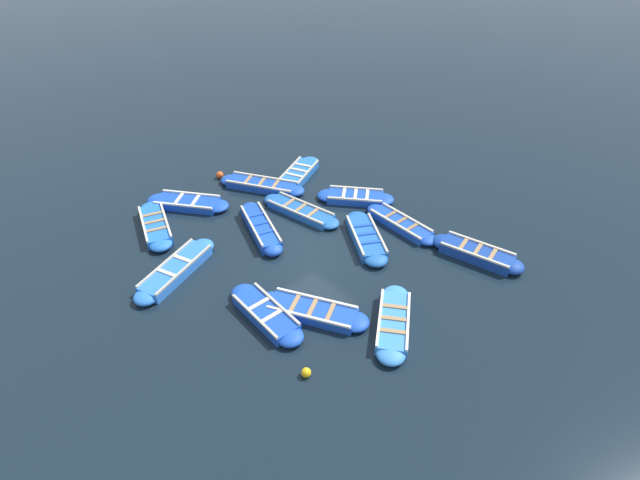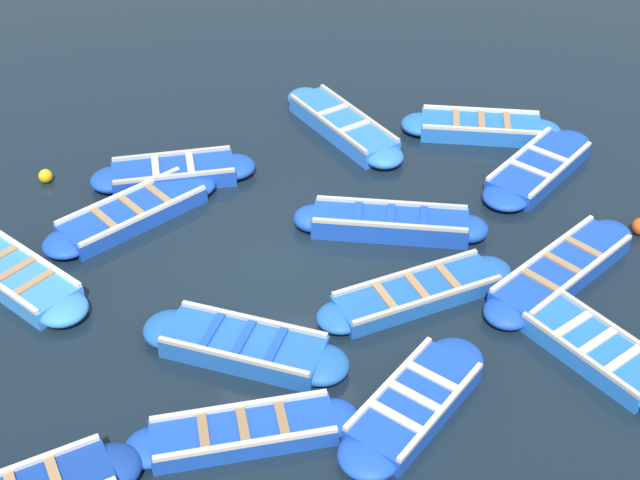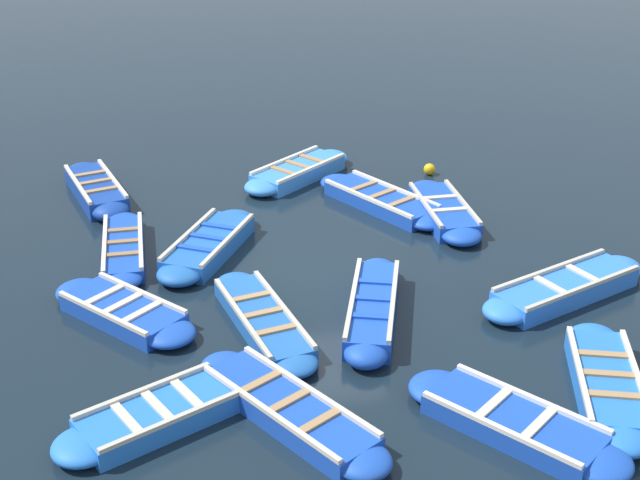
{
  "view_description": "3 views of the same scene",
  "coord_description": "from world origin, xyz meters",
  "px_view_note": "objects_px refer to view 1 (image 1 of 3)",
  "views": [
    {
      "loc": [
        9.44,
        10.75,
        11.62
      ],
      "look_at": [
        -0.62,
        -0.15,
        0.18
      ],
      "focal_mm": 28.0,
      "sensor_mm": 36.0,
      "label": 1
    },
    {
      "loc": [
        -12.09,
        2.07,
        10.16
      ],
      "look_at": [
        0.28,
        -0.85,
        0.27
      ],
      "focal_mm": 50.0,
      "sensor_mm": 36.0,
      "label": 2
    },
    {
      "loc": [
        -3.31,
        -15.31,
        8.21
      ],
      "look_at": [
        0.13,
        0.08,
        0.47
      ],
      "focal_mm": 50.0,
      "sensor_mm": 36.0,
      "label": 3
    }
  ],
  "objects_px": {
    "boat_drifting": "(176,270)",
    "boat_near_quay": "(366,238)",
    "boat_alongside": "(266,314)",
    "boat_bow_out": "(301,211)",
    "boat_mid_row": "(477,254)",
    "boat_inner_gap": "(401,224)",
    "boat_stern_in": "(262,185)",
    "boat_outer_left": "(261,228)",
    "boat_tucked": "(299,173)",
    "boat_far_corner": "(312,311)",
    "buoy_yellow_far": "(220,175)",
    "boat_broadside": "(188,203)",
    "boat_outer_right": "(393,323)",
    "boat_centre": "(155,225)",
    "boat_end_of_row": "(355,197)",
    "buoy_orange_near": "(306,372)"
  },
  "relations": [
    {
      "from": "boat_end_of_row",
      "to": "boat_alongside",
      "type": "relative_size",
      "value": 0.92
    },
    {
      "from": "boat_centre",
      "to": "buoy_orange_near",
      "type": "xyz_separation_m",
      "value": [
        0.29,
        9.23,
        -0.04
      ]
    },
    {
      "from": "boat_outer_right",
      "to": "boat_stern_in",
      "type": "height_order",
      "value": "boat_outer_right"
    },
    {
      "from": "boat_alongside",
      "to": "boat_outer_left",
      "type": "xyz_separation_m",
      "value": [
        -2.67,
        -3.76,
        0.02
      ]
    },
    {
      "from": "boat_outer_right",
      "to": "boat_bow_out",
      "type": "distance_m",
      "value": 6.9
    },
    {
      "from": "boat_far_corner",
      "to": "boat_mid_row",
      "type": "height_order",
      "value": "boat_mid_row"
    },
    {
      "from": "boat_alongside",
      "to": "boat_near_quay",
      "type": "bearing_deg",
      "value": -173.79
    },
    {
      "from": "boat_drifting",
      "to": "boat_bow_out",
      "type": "distance_m",
      "value": 5.63
    },
    {
      "from": "boat_broadside",
      "to": "buoy_yellow_far",
      "type": "xyz_separation_m",
      "value": [
        -2.27,
        -1.02,
        0.0
      ]
    },
    {
      "from": "boat_drifting",
      "to": "boat_alongside",
      "type": "height_order",
      "value": "boat_drifting"
    },
    {
      "from": "boat_drifting",
      "to": "boat_outer_right",
      "type": "bearing_deg",
      "value": 118.52
    },
    {
      "from": "boat_outer_left",
      "to": "boat_far_corner",
      "type": "bearing_deg",
      "value": 72.12
    },
    {
      "from": "boat_far_corner",
      "to": "buoy_yellow_far",
      "type": "height_order",
      "value": "boat_far_corner"
    },
    {
      "from": "boat_tucked",
      "to": "buoy_yellow_far",
      "type": "relative_size",
      "value": 10.14
    },
    {
      "from": "boat_alongside",
      "to": "boat_bow_out",
      "type": "bearing_deg",
      "value": -141.68
    },
    {
      "from": "boat_end_of_row",
      "to": "boat_broadside",
      "type": "relative_size",
      "value": 0.91
    },
    {
      "from": "boat_far_corner",
      "to": "boat_outer_left",
      "type": "xyz_separation_m",
      "value": [
        -1.5,
        -4.66,
        0.04
      ]
    },
    {
      "from": "boat_drifting",
      "to": "boat_near_quay",
      "type": "height_order",
      "value": "boat_drifting"
    },
    {
      "from": "boat_bow_out",
      "to": "boat_inner_gap",
      "type": "bearing_deg",
      "value": 124.42
    },
    {
      "from": "boat_drifting",
      "to": "boat_outer_left",
      "type": "distance_m",
      "value": 3.68
    },
    {
      "from": "boat_centre",
      "to": "boat_end_of_row",
      "type": "bearing_deg",
      "value": 151.81
    },
    {
      "from": "boat_bow_out",
      "to": "boat_centre",
      "type": "relative_size",
      "value": 1.06
    },
    {
      "from": "boat_stern_in",
      "to": "boat_broadside",
      "type": "relative_size",
      "value": 1.11
    },
    {
      "from": "boat_stern_in",
      "to": "boat_mid_row",
      "type": "xyz_separation_m",
      "value": [
        -2.8,
        9.11,
        0.03
      ]
    },
    {
      "from": "buoy_orange_near",
      "to": "boat_drifting",
      "type": "bearing_deg",
      "value": -85.74
    },
    {
      "from": "boat_stern_in",
      "to": "buoy_orange_near",
      "type": "relative_size",
      "value": 13.33
    },
    {
      "from": "boat_far_corner",
      "to": "boat_bow_out",
      "type": "xyz_separation_m",
      "value": [
        -3.45,
        -4.54,
        -0.01
      ]
    },
    {
      "from": "boat_mid_row",
      "to": "boat_inner_gap",
      "type": "relative_size",
      "value": 1.02
    },
    {
      "from": "boat_inner_gap",
      "to": "boat_centre",
      "type": "xyz_separation_m",
      "value": [
        7.17,
        -6.42,
        0.03
      ]
    },
    {
      "from": "boat_outer_right",
      "to": "boat_bow_out",
      "type": "relative_size",
      "value": 0.85
    },
    {
      "from": "boat_end_of_row",
      "to": "boat_drifting",
      "type": "height_order",
      "value": "boat_drifting"
    },
    {
      "from": "boat_tucked",
      "to": "boat_outer_left",
      "type": "bearing_deg",
      "value": 29.71
    },
    {
      "from": "boat_mid_row",
      "to": "boat_near_quay",
      "type": "bearing_deg",
      "value": -56.76
    },
    {
      "from": "boat_far_corner",
      "to": "boat_bow_out",
      "type": "relative_size",
      "value": 0.98
    },
    {
      "from": "boat_alongside",
      "to": "buoy_yellow_far",
      "type": "bearing_deg",
      "value": -114.56
    },
    {
      "from": "boat_outer_right",
      "to": "buoy_yellow_far",
      "type": "relative_size",
      "value": 9.75
    },
    {
      "from": "boat_end_of_row",
      "to": "boat_inner_gap",
      "type": "distance_m",
      "value": 2.55
    },
    {
      "from": "boat_drifting",
      "to": "boat_tucked",
      "type": "distance_m",
      "value": 7.86
    },
    {
      "from": "boat_drifting",
      "to": "boat_mid_row",
      "type": "bearing_deg",
      "value": 141.97
    },
    {
      "from": "boat_end_of_row",
      "to": "boat_mid_row",
      "type": "distance_m",
      "value": 5.68
    },
    {
      "from": "boat_outer_left",
      "to": "buoy_yellow_far",
      "type": "distance_m",
      "value": 4.67
    },
    {
      "from": "boat_tucked",
      "to": "boat_centre",
      "type": "height_order",
      "value": "boat_centre"
    },
    {
      "from": "boat_bow_out",
      "to": "boat_near_quay",
      "type": "bearing_deg",
      "value": 101.34
    },
    {
      "from": "boat_tucked",
      "to": "boat_stern_in",
      "type": "bearing_deg",
      "value": -9.44
    },
    {
      "from": "boat_outer_left",
      "to": "boat_centre",
      "type": "distance_m",
      "value": 4.15
    },
    {
      "from": "boat_stern_in",
      "to": "boat_alongside",
      "type": "height_order",
      "value": "boat_alongside"
    },
    {
      "from": "boat_far_corner",
      "to": "boat_bow_out",
      "type": "distance_m",
      "value": 5.7
    },
    {
      "from": "boat_outer_left",
      "to": "boat_broadside",
      "type": "bearing_deg",
      "value": -71.92
    },
    {
      "from": "boat_tucked",
      "to": "boat_near_quay",
      "type": "distance_m",
      "value": 5.56
    },
    {
      "from": "boat_alongside",
      "to": "boat_bow_out",
      "type": "xyz_separation_m",
      "value": [
        -4.61,
        -3.64,
        -0.03
      ]
    }
  ]
}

